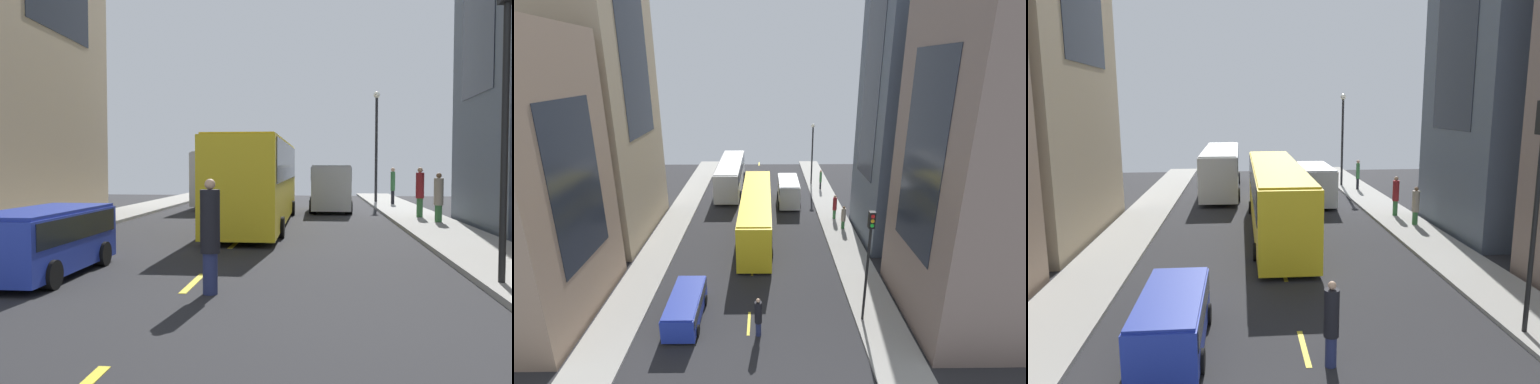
% 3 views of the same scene
% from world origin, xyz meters
% --- Properties ---
extents(ground_plane, '(41.51, 41.51, 0.00)m').
position_xyz_m(ground_plane, '(0.00, 0.00, 0.00)').
color(ground_plane, '#28282B').
extents(sidewalk_west, '(2.72, 44.00, 0.15)m').
position_xyz_m(sidewalk_west, '(-7.39, 0.00, 0.07)').
color(sidewalk_west, '#9E9B93').
rests_on(sidewalk_west, ground).
extents(sidewalk_east, '(2.72, 44.00, 0.15)m').
position_xyz_m(sidewalk_east, '(7.39, 0.00, 0.07)').
color(sidewalk_east, '#9E9B93').
rests_on(sidewalk_east, ground).
extents(lane_stripe_1, '(0.16, 2.00, 0.01)m').
position_xyz_m(lane_stripe_1, '(0.00, -15.00, 0.01)').
color(lane_stripe_1, yellow).
rests_on(lane_stripe_1, ground).
extents(lane_stripe_2, '(0.16, 2.00, 0.01)m').
position_xyz_m(lane_stripe_2, '(0.00, -9.00, 0.01)').
color(lane_stripe_2, yellow).
rests_on(lane_stripe_2, ground).
extents(lane_stripe_3, '(0.16, 2.00, 0.01)m').
position_xyz_m(lane_stripe_3, '(0.00, -3.00, 0.01)').
color(lane_stripe_3, yellow).
rests_on(lane_stripe_3, ground).
extents(lane_stripe_4, '(0.16, 2.00, 0.01)m').
position_xyz_m(lane_stripe_4, '(0.00, 3.00, 0.01)').
color(lane_stripe_4, yellow).
rests_on(lane_stripe_4, ground).
extents(lane_stripe_5, '(0.16, 2.00, 0.01)m').
position_xyz_m(lane_stripe_5, '(0.00, 9.00, 0.01)').
color(lane_stripe_5, yellow).
rests_on(lane_stripe_5, ground).
extents(lane_stripe_6, '(0.16, 2.00, 0.01)m').
position_xyz_m(lane_stripe_6, '(0.00, 15.00, 0.01)').
color(lane_stripe_6, yellow).
rests_on(lane_stripe_6, ground).
extents(lane_stripe_7, '(0.16, 2.00, 0.01)m').
position_xyz_m(lane_stripe_7, '(0.00, 21.00, 0.01)').
color(lane_stripe_7, yellow).
rests_on(lane_stripe_7, ground).
extents(building_east_0, '(6.82, 8.53, 18.93)m').
position_xyz_m(building_east_0, '(12.33, -14.11, 9.46)').
color(building_east_0, '#7A665B').
rests_on(building_east_0, ground).
extents(building_east_1, '(6.87, 7.86, 23.79)m').
position_xyz_m(building_east_1, '(12.36, -3.67, 11.90)').
color(building_east_1, '#4C5666').
rests_on(building_east_1, ground).
extents(city_bus_white, '(2.80, 12.06, 3.35)m').
position_xyz_m(city_bus_white, '(-3.11, 9.22, 2.01)').
color(city_bus_white, silver).
rests_on(city_bus_white, ground).
extents(streetcar_yellow, '(2.70, 14.43, 3.59)m').
position_xyz_m(streetcar_yellow, '(0.17, -2.85, 2.13)').
color(streetcar_yellow, yellow).
rests_on(streetcar_yellow, ground).
extents(delivery_van_white, '(2.25, 5.40, 2.58)m').
position_xyz_m(delivery_van_white, '(3.36, 4.37, 1.51)').
color(delivery_van_white, white).
rests_on(delivery_van_white, ground).
extents(car_blue_0, '(1.91, 4.40, 1.55)m').
position_xyz_m(car_blue_0, '(-3.58, -14.58, 0.92)').
color(car_blue_0, '#2338AD').
rests_on(car_blue_0, ground).
extents(pedestrian_walking_far, '(0.40, 0.40, 2.09)m').
position_xyz_m(pedestrian_walking_far, '(7.79, -2.50, 1.24)').
color(pedestrian_walking_far, '#336B38').
rests_on(pedestrian_walking_far, ground).
extents(pedestrian_waiting_curb, '(0.39, 0.39, 2.29)m').
position_xyz_m(pedestrian_waiting_curb, '(0.56, -15.95, 1.20)').
color(pedestrian_waiting_curb, navy).
rests_on(pedestrian_waiting_curb, ground).
extents(pedestrian_crossing_mid, '(0.38, 0.38, 2.32)m').
position_xyz_m(pedestrian_crossing_mid, '(7.41, -0.27, 1.38)').
color(pedestrian_crossing_mid, '#336B38').
rests_on(pedestrian_crossing_mid, ground).
extents(pedestrian_crossing_near, '(0.28, 0.28, 2.28)m').
position_xyz_m(pedestrian_crossing_near, '(7.36, 8.62, 1.40)').
color(pedestrian_crossing_near, black).
rests_on(pedestrian_crossing_near, ground).
extents(traffic_light_near_corner, '(0.32, 0.44, 6.56)m').
position_xyz_m(traffic_light_near_corner, '(6.43, -14.91, 4.66)').
color(traffic_light_near_corner, black).
rests_on(traffic_light_near_corner, ground).
extents(streetlamp_near, '(0.44, 0.44, 7.29)m').
position_xyz_m(streetlamp_near, '(6.53, 10.69, 4.60)').
color(streetlamp_near, black).
rests_on(streetlamp_near, ground).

